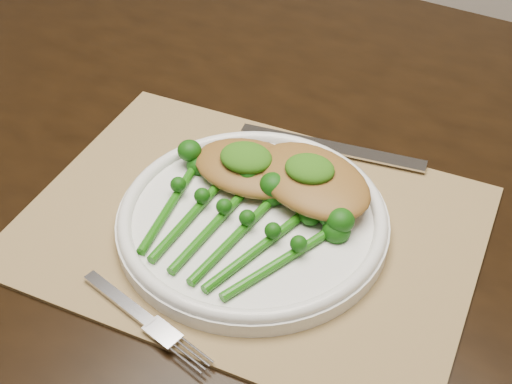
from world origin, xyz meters
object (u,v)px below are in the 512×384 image
at_px(broccolini_bundle, 224,232).
at_px(chicken_fillet_left, 252,168).
at_px(placemat, 250,227).
at_px(dinner_plate, 253,219).
at_px(dining_table, 251,339).

bearing_deg(broccolini_bundle, chicken_fillet_left, 107.65).
xyz_separation_m(placemat, broccolini_bundle, (-0.01, -0.04, 0.02)).
height_order(placemat, dinner_plate, dinner_plate).
bearing_deg(placemat, dining_table, 114.91).
height_order(dining_table, placemat, placemat).
relative_size(dining_table, broccolini_bundle, 8.24).
xyz_separation_m(chicken_fillet_left, broccolini_bundle, (0.01, -0.09, -0.01)).
xyz_separation_m(placemat, chicken_fillet_left, (-0.02, 0.05, 0.03)).
distance_m(dinner_plate, broccolini_bundle, 0.04).
xyz_separation_m(dining_table, placemat, (0.05, -0.12, 0.37)).
bearing_deg(chicken_fillet_left, placemat, -66.43).
bearing_deg(chicken_fillet_left, dinner_plate, -63.58).
bearing_deg(dinner_plate, placemat, 163.12).
distance_m(chicken_fillet_left, broccolini_bundle, 0.09).
bearing_deg(chicken_fillet_left, dining_table, 118.28).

